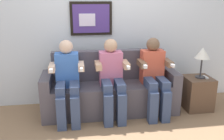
% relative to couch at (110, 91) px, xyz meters
% --- Properties ---
extents(ground_plane, '(5.67, 5.67, 0.00)m').
position_rel_couch_xyz_m(ground_plane, '(0.00, -0.33, -0.31)').
color(ground_plane, '#8C6B4C').
extents(back_wall_assembly, '(4.36, 0.10, 2.60)m').
position_rel_couch_xyz_m(back_wall_assembly, '(-0.01, 0.44, 0.99)').
color(back_wall_assembly, silver).
rests_on(back_wall_assembly, ground_plane).
extents(couch, '(1.96, 0.58, 0.90)m').
position_rel_couch_xyz_m(couch, '(0.00, 0.00, 0.00)').
color(couch, '#514C56').
rests_on(couch, ground_plane).
extents(person_on_left, '(0.46, 0.56, 1.11)m').
position_rel_couch_xyz_m(person_on_left, '(-0.61, -0.17, 0.29)').
color(person_on_left, '#3F72CC').
rests_on(person_on_left, ground_plane).
extents(person_in_middle, '(0.46, 0.56, 1.11)m').
position_rel_couch_xyz_m(person_in_middle, '(0.00, -0.17, 0.29)').
color(person_in_middle, pink).
rests_on(person_in_middle, ground_plane).
extents(person_on_right, '(0.46, 0.56, 1.11)m').
position_rel_couch_xyz_m(person_on_right, '(0.61, -0.17, 0.29)').
color(person_on_right, '#D8593F').
rests_on(person_on_right, ground_plane).
extents(side_table_right, '(0.40, 0.40, 0.50)m').
position_rel_couch_xyz_m(side_table_right, '(1.33, -0.11, -0.06)').
color(side_table_right, brown).
rests_on(side_table_right, ground_plane).
extents(table_lamp, '(0.22, 0.22, 0.46)m').
position_rel_couch_xyz_m(table_lamp, '(1.35, -0.11, 0.55)').
color(table_lamp, '#333338').
rests_on(table_lamp, side_table_right).
extents(spare_remote_on_table, '(0.04, 0.13, 0.02)m').
position_rel_couch_xyz_m(spare_remote_on_table, '(1.43, -0.13, 0.20)').
color(spare_remote_on_table, white).
rests_on(spare_remote_on_table, side_table_right).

